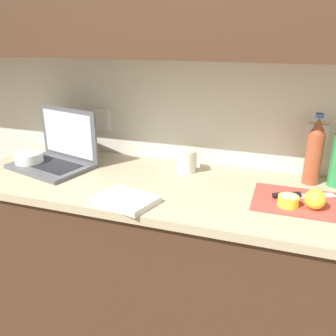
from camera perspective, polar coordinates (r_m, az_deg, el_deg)
wall_back at (r=1.58m, az=16.72°, el=21.47°), size 5.20×0.38×2.60m
counter_unit at (r=1.70m, az=13.10°, el=-18.04°), size 2.57×0.62×0.91m
laptop at (r=1.82m, az=-17.19°, el=2.35°), size 0.43×0.35×0.27m
cutting_board at (r=1.46m, az=19.63°, el=-5.02°), size 0.31×0.26×0.01m
knife at (r=1.48m, az=19.48°, el=-4.11°), size 0.24×0.13×0.02m
lemon_half_cut at (r=1.40m, az=18.74°, el=-4.98°), size 0.08×0.08×0.04m
lemon_whole_beside at (r=1.40m, az=22.51°, el=-4.65°), size 0.08×0.08×0.08m
bottle_oil_tall at (r=1.62m, az=22.41°, el=2.39°), size 0.07×0.07×0.31m
measuring_cup at (r=1.67m, az=2.98°, el=1.16°), size 0.11×0.09×0.10m
bowl_white at (r=1.87m, az=-21.36°, el=1.30°), size 0.13×0.13×0.07m
dish_towel at (r=1.38m, az=-6.74°, el=-5.06°), size 0.26×0.21×0.02m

